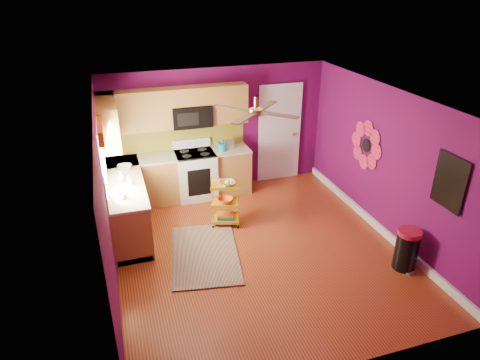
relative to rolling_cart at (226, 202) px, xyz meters
name	(u,v)px	position (x,y,z in m)	size (l,w,h in m)	color
ground	(258,249)	(0.28, -0.93, -0.45)	(5.00, 5.00, 0.00)	maroon
room_envelope	(261,157)	(0.31, -0.93, 1.18)	(4.54, 5.04, 2.52)	#5C0A4C
lower_cabinets	(158,189)	(-1.07, 0.89, -0.02)	(2.81, 2.31, 0.94)	#8E5D26
electric_range	(196,174)	(-0.27, 1.25, 0.03)	(0.76, 0.66, 1.13)	white
upper_cabinetry	(155,113)	(-0.96, 1.25, 1.34)	(2.80, 2.30, 1.26)	#8E5D26
left_window	(101,143)	(-1.94, 0.12, 1.28)	(0.08, 1.35, 1.08)	white
panel_door	(279,134)	(1.63, 1.54, 0.57)	(0.95, 0.11, 2.15)	white
right_wall_art	(400,160)	(2.51, -1.26, 0.99)	(0.04, 2.74, 1.04)	black
ceiling_fan	(256,111)	(0.28, -0.73, 1.84)	(1.01, 1.01, 0.26)	#BF8C3F
shag_rug	(205,254)	(-0.59, -0.80, -0.44)	(1.05, 1.71, 0.02)	black
rolling_cart	(226,202)	(0.00, 0.00, 0.00)	(0.58, 0.49, 0.89)	gold
trash_can	(407,250)	(2.26, -2.06, -0.13)	(0.43, 0.43, 0.66)	black
teal_kettle	(222,147)	(0.28, 1.20, 0.57)	(0.18, 0.18, 0.21)	teal
toaster	(228,144)	(0.42, 1.29, 0.58)	(0.22, 0.15, 0.18)	beige
soap_bottle_a	(129,180)	(-1.60, 0.19, 0.58)	(0.08, 0.08, 0.18)	#EA3F72
soap_bottle_b	(121,176)	(-1.71, 0.40, 0.57)	(0.13, 0.13, 0.16)	white
counter_dish	(125,167)	(-1.62, 0.88, 0.52)	(0.26, 0.26, 0.06)	white
counter_cup	(123,196)	(-1.73, -0.29, 0.53)	(0.12, 0.12, 0.09)	white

